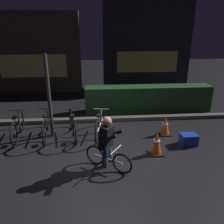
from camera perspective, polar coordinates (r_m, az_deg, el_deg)
ground_plane at (r=5.64m, az=-1.53°, el=-10.80°), size 40.00×40.00×0.00m
sidewalk_curb at (r=7.58m, az=-2.54°, el=-1.87°), size 12.00×0.24×0.12m
hedge_row at (r=8.54m, az=9.33°, el=3.48°), size 4.80×0.70×0.98m
storefront_left at (r=11.73m, az=-19.83°, el=14.18°), size 4.57×0.54×3.85m
storefront_right at (r=12.39m, az=9.13°, el=16.75°), size 4.71×0.54×4.47m
street_post at (r=6.39m, az=-16.12°, el=3.80°), size 0.10×0.10×2.37m
parked_bike_left_mid at (r=6.80m, az=-23.42°, el=-3.60°), size 0.46×1.68×0.77m
parked_bike_center_left at (r=6.61m, az=-16.91°, el=-3.38°), size 0.46×1.71×0.79m
parked_bike_center_right at (r=6.45m, az=-10.24°, el=-3.44°), size 0.47×1.66×0.78m
parked_bike_right_mid at (r=6.44m, az=-3.17°, el=-3.29°), size 0.46×1.60×0.75m
traffic_cone_near at (r=5.61m, az=11.58°, el=-7.94°), size 0.36×0.36×0.62m
traffic_cone_far at (r=6.70m, az=13.72°, el=-3.51°), size 0.36×0.36×0.57m
blue_crate at (r=6.35m, az=19.36°, el=-6.76°), size 0.45×0.33×0.30m
cyclist at (r=4.80m, az=-1.14°, el=-8.07°), size 1.00×0.74×1.25m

